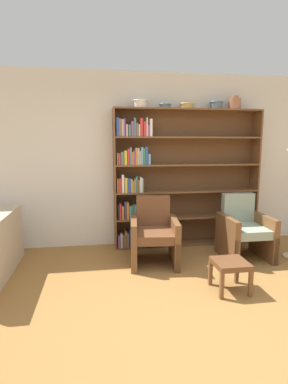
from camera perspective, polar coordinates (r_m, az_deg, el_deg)
ground_plane at (r=3.10m, az=9.88°, el=-23.14°), size 24.00×24.00×0.00m
wall_back at (r=4.90m, az=1.60°, el=6.01°), size 12.00×0.06×2.75m
bookshelf at (r=4.82m, az=5.48°, el=2.56°), size 2.35×0.30×2.18m
bowl_cream at (r=4.71m, az=-0.74°, el=16.52°), size 0.22×0.22×0.12m
bowl_sage at (r=4.77m, az=4.05°, el=16.08°), size 0.19×0.19×0.07m
bowl_slate at (r=4.86m, az=8.20°, el=15.97°), size 0.24×0.24×0.08m
bowl_brass at (r=5.01m, az=13.59°, el=15.83°), size 0.21×0.21×0.12m
vase_tall at (r=5.14m, az=16.90°, el=15.79°), size 0.19×0.19×0.21m
armchair_leather at (r=4.20m, az=1.91°, el=-8.02°), size 0.71×0.75×0.91m
armchair_cushioned at (r=4.63m, az=18.49°, el=-6.88°), size 0.64×0.68×0.91m
footstool at (r=3.59m, az=16.10°, el=-13.43°), size 0.37×0.37×0.35m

